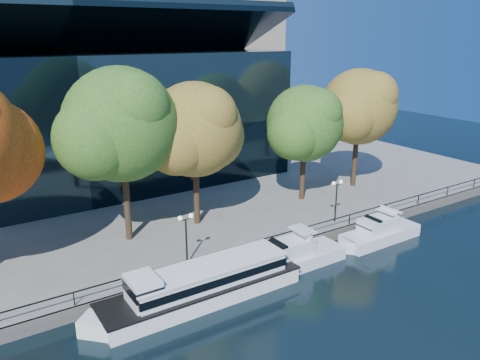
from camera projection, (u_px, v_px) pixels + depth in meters
ground at (231, 296)px, 33.43m from camera, size 160.00×160.00×0.00m
promenade at (87, 170)px, 62.40m from camera, size 90.00×67.08×1.00m
railing at (208, 255)px, 35.45m from camera, size 88.20×0.08×0.99m
convention_building at (57, 119)px, 54.25m from camera, size 50.00×24.57×21.43m
tour_boat at (198, 284)px, 32.50m from camera, size 16.08×3.59×3.05m
cruiser_near at (286, 258)px, 37.08m from camera, size 10.61×2.73×3.07m
cruiser_far at (378, 232)px, 41.94m from camera, size 9.05×2.51×2.95m
tree_2 at (124, 127)px, 37.62m from camera, size 11.64×9.55×14.64m
tree_3 at (197, 132)px, 41.31m from camera, size 10.56×8.66×13.10m
tree_4 at (306, 125)px, 47.93m from camera, size 9.83×8.06×12.09m
tree_5 at (360, 108)px, 52.03m from camera, size 10.54×8.64×13.39m
lamp_1 at (186, 228)px, 35.23m from camera, size 1.26×0.36×4.03m
lamp_2 at (337, 192)px, 43.30m from camera, size 1.26×0.36×4.03m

